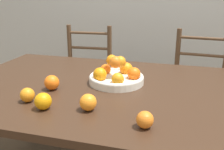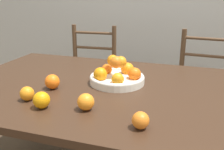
% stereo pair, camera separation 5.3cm
% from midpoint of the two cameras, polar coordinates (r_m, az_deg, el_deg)
% --- Properties ---
extents(dining_table, '(1.99, 1.08, 0.75)m').
position_cam_midpoint_polar(dining_table, '(1.40, 3.81, -6.01)').
color(dining_table, '#382316').
rests_on(dining_table, ground_plane).
extents(fruit_bowl, '(0.30, 0.30, 0.16)m').
position_cam_midpoint_polar(fruit_bowl, '(1.45, -0.04, -0.16)').
color(fruit_bowl, silver).
rests_on(fruit_bowl, dining_table).
extents(orange_loose_0, '(0.08, 0.08, 0.08)m').
position_cam_midpoint_polar(orange_loose_0, '(1.40, -14.04, -1.61)').
color(orange_loose_0, orange).
rests_on(orange_loose_0, dining_table).
extents(orange_loose_1, '(0.07, 0.07, 0.07)m').
position_cam_midpoint_polar(orange_loose_1, '(1.28, -19.07, -4.13)').
color(orange_loose_1, orange).
rests_on(orange_loose_1, dining_table).
extents(orange_loose_2, '(0.07, 0.07, 0.07)m').
position_cam_midpoint_polar(orange_loose_2, '(1.14, -6.55, -5.94)').
color(orange_loose_2, orange).
rests_on(orange_loose_2, dining_table).
extents(orange_loose_3, '(0.08, 0.08, 0.08)m').
position_cam_midpoint_polar(orange_loose_3, '(1.18, -16.03, -5.51)').
color(orange_loose_3, orange).
rests_on(orange_loose_3, dining_table).
extents(orange_loose_4, '(0.07, 0.07, 0.07)m').
position_cam_midpoint_polar(orange_loose_4, '(1.00, 5.65, -9.68)').
color(orange_loose_4, orange).
rests_on(orange_loose_4, dining_table).
extents(chair_left, '(0.44, 0.43, 0.94)m').
position_cam_midpoint_polar(chair_left, '(2.37, -6.40, -1.36)').
color(chair_left, '#513823').
rests_on(chair_left, ground_plane).
extents(chair_right, '(0.45, 0.43, 0.94)m').
position_cam_midpoint_polar(chair_right, '(2.22, 17.38, -3.55)').
color(chair_right, '#513823').
rests_on(chair_right, ground_plane).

